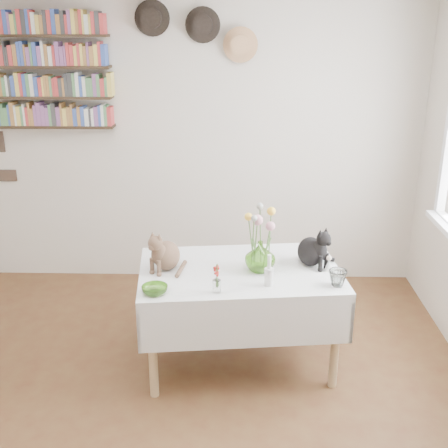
{
  "coord_description": "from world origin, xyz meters",
  "views": [
    {
      "loc": [
        0.45,
        -2.49,
        2.24
      ],
      "look_at": [
        0.36,
        0.76,
        1.05
      ],
      "focal_mm": 45.0,
      "sensor_mm": 36.0,
      "label": 1
    }
  ],
  "objects_px": {
    "dining_table": "(239,293)",
    "black_cat": "(311,244)",
    "bookshelf_unit": "(49,72)",
    "tabby_cat": "(166,248)",
    "flower_vase": "(260,256)"
  },
  "relations": [
    {
      "from": "dining_table",
      "to": "tabby_cat",
      "type": "bearing_deg",
      "value": 179.88
    },
    {
      "from": "dining_table",
      "to": "bookshelf_unit",
      "type": "height_order",
      "value": "bookshelf_unit"
    },
    {
      "from": "tabby_cat",
      "to": "bookshelf_unit",
      "type": "height_order",
      "value": "bookshelf_unit"
    },
    {
      "from": "black_cat",
      "to": "bookshelf_unit",
      "type": "distance_m",
      "value": 2.56
    },
    {
      "from": "tabby_cat",
      "to": "black_cat",
      "type": "bearing_deg",
      "value": 39.02
    },
    {
      "from": "tabby_cat",
      "to": "black_cat",
      "type": "relative_size",
      "value": 1.0
    },
    {
      "from": "flower_vase",
      "to": "black_cat",
      "type": "bearing_deg",
      "value": 19.07
    },
    {
      "from": "bookshelf_unit",
      "to": "tabby_cat",
      "type": "bearing_deg",
      "value": -50.15
    },
    {
      "from": "dining_table",
      "to": "black_cat",
      "type": "height_order",
      "value": "black_cat"
    },
    {
      "from": "dining_table",
      "to": "flower_vase",
      "type": "relative_size",
      "value": 6.76
    },
    {
      "from": "tabby_cat",
      "to": "bookshelf_unit",
      "type": "bearing_deg",
      "value": 163.26
    },
    {
      "from": "tabby_cat",
      "to": "bookshelf_unit",
      "type": "relative_size",
      "value": 0.29
    },
    {
      "from": "dining_table",
      "to": "bookshelf_unit",
      "type": "xyz_separation_m",
      "value": [
        -1.56,
        1.3,
        1.32
      ]
    },
    {
      "from": "dining_table",
      "to": "black_cat",
      "type": "distance_m",
      "value": 0.57
    },
    {
      "from": "dining_table",
      "to": "flower_vase",
      "type": "bearing_deg",
      "value": -9.88
    }
  ]
}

